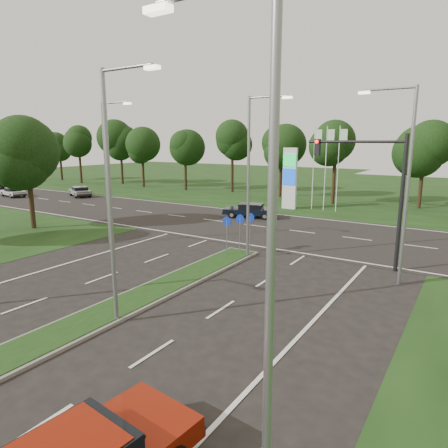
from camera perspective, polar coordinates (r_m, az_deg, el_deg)
The scene contains 16 objects.
verge_far at distance 60.06m, azimuth 21.21°, elevation 4.64°, with size 160.00×50.00×0.02m, color black.
cross_road at distance 30.63m, azimuth 9.37°, elevation -0.89°, with size 160.00×12.00×0.02m, color black.
median_kerb at distance 15.36m, azimuth -22.82°, elevation -14.57°, with size 2.00×26.00×0.12m, color slate.
streetlight_median_near at distance 14.38m, azimuth -15.58°, elevation 5.12°, with size 2.53×0.22×9.00m.
streetlight_median_far at distance 22.31m, azimuth 3.97°, elevation 7.74°, with size 2.53×0.22×9.00m.
streetlight_left_far at distance 26.61m, azimuth -16.28°, elevation 7.95°, with size 2.53×0.22×9.00m.
streetlight_right_far at distance 19.81m, azimuth 24.30°, elevation 6.23°, with size 2.53×0.22×9.00m.
streetlight_right_near at distance 6.42m, azimuth 5.16°, elevation -2.35°, with size 2.53×0.22×9.00m.
traffic_signal at distance 22.09m, azimuth 20.86°, elevation 5.85°, with size 5.10×0.42×7.00m.
median_signs at distance 23.61m, azimuth 2.19°, elevation -0.27°, with size 1.16×1.76×2.38m.
gas_pylon at distance 39.86m, azimuth 9.68°, elevation 6.66°, with size 5.80×1.26×8.00m.
tree_left_far at distance 34.33m, azimuth -27.28°, elevation 9.61°, with size 5.20×5.20×8.86m.
treeline_far at distance 44.98m, azimuth 18.02°, elevation 11.47°, with size 6.00×6.00×9.90m.
navy_sedan at distance 35.24m, azimuth 3.77°, elevation 2.00°, with size 4.87×3.16×1.24m.
far_car_a at distance 51.68m, azimuth -19.88°, elevation 4.43°, with size 4.57×3.40×1.21m.
far_car_b at distance 54.76m, azimuth -27.91°, elevation 4.08°, with size 4.05×2.19×1.11m.
Camera 1 is at (11.65, -3.54, 6.64)m, focal length 32.00 mm.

